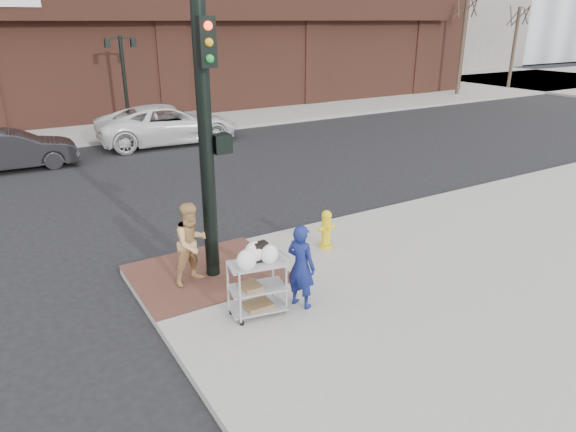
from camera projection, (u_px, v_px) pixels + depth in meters
ground at (255, 291)px, 9.67m from camera, size 220.00×220.00×0.00m
sidewalk_far at (207, 82)px, 41.24m from camera, size 65.00×36.00×0.15m
brick_curb_ramp at (207, 273)px, 10.04m from camera, size 2.80×2.40×0.01m
bare_tree_b at (520, 4)px, 35.70m from camera, size 1.80×1.80×6.70m
lamp_post at (124, 73)px, 22.47m from camera, size 1.32×0.22×4.00m
traffic_signal_pole at (207, 138)px, 9.04m from camera, size 0.61×0.51×5.00m
woman_blue at (301, 266)px, 8.65m from camera, size 0.54×0.64×1.50m
pedestrian_tan at (192, 243)px, 9.44m from camera, size 0.88×0.76×1.57m
sedan_dark at (12, 150)px, 17.29m from camera, size 4.15×1.63×1.35m
minivan_white at (168, 124)px, 21.00m from camera, size 5.84×2.99×1.58m
utility_cart at (257, 283)px, 8.46m from camera, size 1.00×0.68×1.27m
fire_hydrant at (326, 229)px, 11.01m from camera, size 0.40×0.28×0.86m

